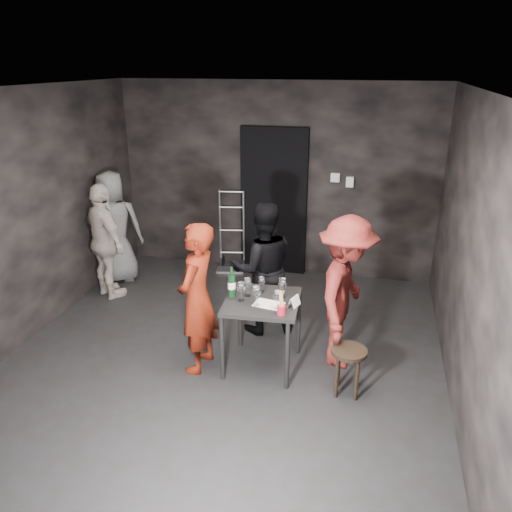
% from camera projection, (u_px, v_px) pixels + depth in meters
% --- Properties ---
extents(floor, '(4.50, 5.00, 0.02)m').
position_uv_depth(floor, '(224.00, 357.00, 5.30)').
color(floor, black).
rests_on(floor, ground).
extents(ceiling, '(4.50, 5.00, 0.02)m').
position_uv_depth(ceiling, '(217.00, 90.00, 4.31)').
color(ceiling, silver).
rests_on(ceiling, ground).
extents(wall_back, '(4.50, 0.04, 2.70)m').
position_uv_depth(wall_back, '(275.00, 180.00, 7.06)').
color(wall_back, black).
rests_on(wall_back, ground).
extents(wall_front, '(4.50, 0.04, 2.70)m').
position_uv_depth(wall_front, '(70.00, 394.00, 2.55)').
color(wall_front, black).
rests_on(wall_front, ground).
extents(wall_left, '(0.04, 5.00, 2.70)m').
position_uv_depth(wall_left, '(20.00, 220.00, 5.31)').
color(wall_left, black).
rests_on(wall_left, ground).
extents(wall_right, '(0.04, 5.00, 2.70)m').
position_uv_depth(wall_right, '(470.00, 258.00, 4.29)').
color(wall_right, black).
rests_on(wall_right, ground).
extents(doorway, '(0.95, 0.10, 2.10)m').
position_uv_depth(doorway, '(274.00, 202.00, 7.11)').
color(doorway, black).
rests_on(doorway, ground).
extents(wallbox_upper, '(0.12, 0.06, 0.12)m').
position_uv_depth(wallbox_upper, '(335.00, 177.00, 6.78)').
color(wallbox_upper, '#B7B7B2').
rests_on(wallbox_upper, wall_back).
extents(wallbox_lower, '(0.10, 0.06, 0.14)m').
position_uv_depth(wallbox_lower, '(350.00, 182.00, 6.76)').
color(wallbox_lower, '#B7B7B2').
rests_on(wallbox_lower, wall_back).
extents(hand_truck, '(0.40, 0.34, 1.20)m').
position_uv_depth(hand_truck, '(232.00, 255.00, 7.45)').
color(hand_truck, '#B2B2B7').
rests_on(hand_truck, floor).
extents(tasting_table, '(0.72, 0.72, 0.75)m').
position_uv_depth(tasting_table, '(262.00, 309.00, 4.92)').
color(tasting_table, black).
rests_on(tasting_table, floor).
extents(stool, '(0.33, 0.33, 0.47)m').
position_uv_depth(stool, '(349.00, 359.00, 4.60)').
color(stool, black).
rests_on(stool, floor).
extents(server_red, '(0.41, 0.60, 1.58)m').
position_uv_depth(server_red, '(197.00, 297.00, 4.85)').
color(server_red, maroon).
rests_on(server_red, floor).
extents(woman_black, '(0.86, 0.68, 1.55)m').
position_uv_depth(woman_black, '(263.00, 267.00, 5.57)').
color(woman_black, black).
rests_on(woman_black, floor).
extents(man_maroon, '(0.62, 1.12, 1.65)m').
position_uv_depth(man_maroon, '(346.00, 289.00, 4.93)').
color(man_maroon, maroon).
rests_on(man_maroon, floor).
extents(bystander_cream, '(1.00, 0.86, 1.55)m').
position_uv_depth(bystander_cream, '(105.00, 241.00, 6.40)').
color(bystander_cream, beige).
rests_on(bystander_cream, floor).
extents(bystander_grey, '(0.92, 0.73, 1.65)m').
position_uv_depth(bystander_grey, '(113.00, 225.00, 6.86)').
color(bystander_grey, '#5C5C5C').
rests_on(bystander_grey, floor).
extents(tasting_mat, '(0.31, 0.23, 0.00)m').
position_uv_depth(tasting_mat, '(269.00, 304.00, 4.79)').
color(tasting_mat, white).
rests_on(tasting_mat, tasting_table).
extents(wine_glass_a, '(0.10, 0.10, 0.22)m').
position_uv_depth(wine_glass_a, '(241.00, 291.00, 4.83)').
color(wine_glass_a, white).
rests_on(wine_glass_a, tasting_table).
extents(wine_glass_b, '(0.09, 0.09, 0.21)m').
position_uv_depth(wine_glass_b, '(248.00, 286.00, 4.93)').
color(wine_glass_b, white).
rests_on(wine_glass_b, tasting_table).
extents(wine_glass_c, '(0.08, 0.08, 0.18)m').
position_uv_depth(wine_glass_c, '(262.00, 284.00, 5.02)').
color(wine_glass_c, white).
rests_on(wine_glass_c, tasting_table).
extents(wine_glass_d, '(0.09, 0.09, 0.22)m').
position_uv_depth(wine_glass_d, '(257.00, 295.00, 4.73)').
color(wine_glass_d, white).
rests_on(wine_glass_d, tasting_table).
extents(wine_glass_e, '(0.10, 0.10, 0.21)m').
position_uv_depth(wine_glass_e, '(277.00, 299.00, 4.66)').
color(wine_glass_e, white).
rests_on(wine_glass_e, tasting_table).
extents(wine_glass_f, '(0.11, 0.11, 0.22)m').
position_uv_depth(wine_glass_f, '(282.00, 287.00, 4.90)').
color(wine_glass_f, white).
rests_on(wine_glass_f, tasting_table).
extents(wine_bottle, '(0.08, 0.08, 0.31)m').
position_uv_depth(wine_bottle, '(232.00, 285.00, 4.91)').
color(wine_bottle, black).
rests_on(wine_bottle, tasting_table).
extents(breadstick_cup, '(0.08, 0.08, 0.25)m').
position_uv_depth(breadstick_cup, '(282.00, 303.00, 4.56)').
color(breadstick_cup, '#B41527').
rests_on(breadstick_cup, tasting_table).
extents(reserved_card, '(0.12, 0.15, 0.10)m').
position_uv_depth(reserved_card, '(292.00, 301.00, 4.74)').
color(reserved_card, white).
rests_on(reserved_card, tasting_table).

